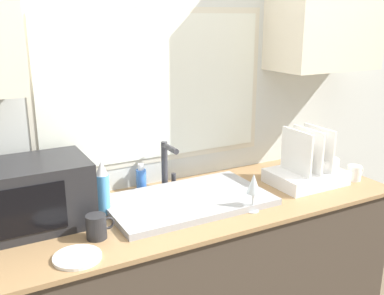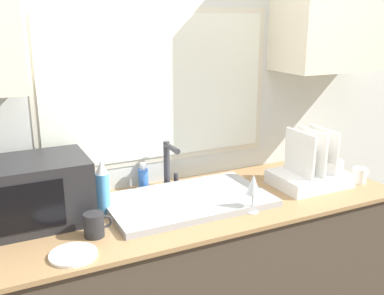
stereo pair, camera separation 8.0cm
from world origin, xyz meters
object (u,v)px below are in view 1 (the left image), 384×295
object	(u,v)px
faucet	(167,162)
soap_bottle	(141,179)
spray_bottle	(103,189)
dish_rack	(308,171)
microwave	(25,196)
wine_glass	(254,185)
mug_near_sink	(97,227)

from	to	relation	value
faucet	soap_bottle	bearing A→B (deg)	164.98
faucet	spray_bottle	size ratio (longest dim) A/B	0.97
faucet	dish_rack	size ratio (longest dim) A/B	0.64
microwave	spray_bottle	size ratio (longest dim) A/B	2.09
soap_bottle	wine_glass	xyz separation A→B (m)	(0.33, -0.48, 0.07)
spray_bottle	faucet	bearing A→B (deg)	21.80
faucet	dish_rack	distance (m)	0.73
faucet	wine_glass	size ratio (longest dim) A/B	1.34
wine_glass	soap_bottle	bearing A→B (deg)	124.93
soap_bottle	wine_glass	size ratio (longest dim) A/B	0.76
soap_bottle	wine_glass	bearing A→B (deg)	-55.07
wine_glass	faucet	bearing A→B (deg)	115.04
microwave	dish_rack	distance (m)	1.37
mug_near_sink	wine_glass	distance (m)	0.69
faucet	mug_near_sink	world-z (taller)	faucet
microwave	mug_near_sink	distance (m)	0.33
faucet	spray_bottle	xyz separation A→B (m)	(-0.38, -0.15, -0.02)
spray_bottle	soap_bottle	bearing A→B (deg)	36.25
microwave	mug_near_sink	world-z (taller)	microwave
dish_rack	wine_glass	world-z (taller)	dish_rack
faucet	mug_near_sink	bearing A→B (deg)	-142.78
mug_near_sink	wine_glass	world-z (taller)	wine_glass
soap_bottle	mug_near_sink	world-z (taller)	soap_bottle
spray_bottle	mug_near_sink	world-z (taller)	spray_bottle
dish_rack	soap_bottle	world-z (taller)	dish_rack
dish_rack	soap_bottle	bearing A→B (deg)	157.51
microwave	soap_bottle	bearing A→B (deg)	15.66
dish_rack	soap_bottle	xyz separation A→B (m)	(-0.79, 0.33, -0.01)
soap_bottle	mug_near_sink	xyz separation A→B (m)	(-0.35, -0.39, -0.01)
microwave	wine_glass	size ratio (longest dim) A/B	2.88
faucet	microwave	size ratio (longest dim) A/B	0.46
mug_near_sink	wine_glass	bearing A→B (deg)	-7.11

